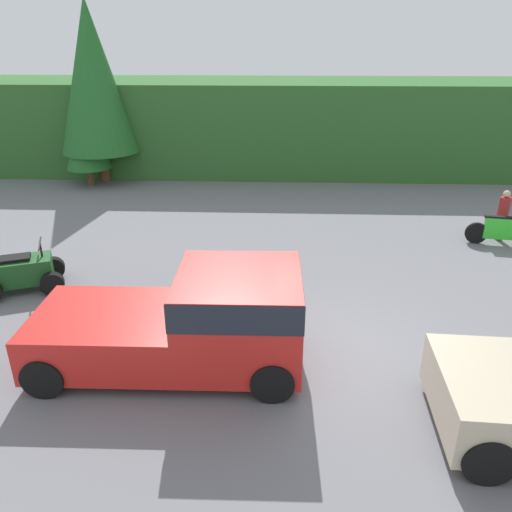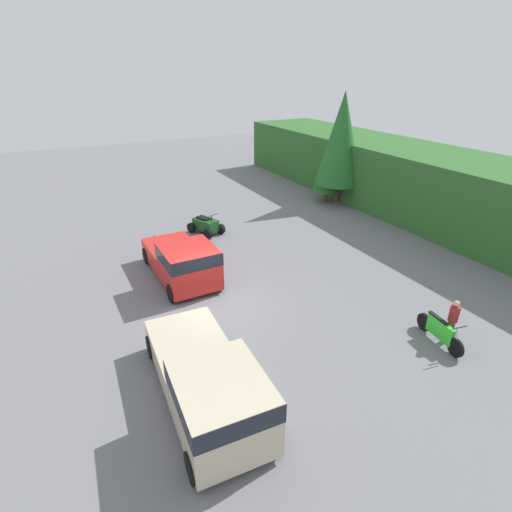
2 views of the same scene
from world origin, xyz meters
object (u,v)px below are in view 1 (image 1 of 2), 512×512
(rider_person, at_px, (503,213))
(quad_atv, at_px, (22,273))
(pickup_truck_red, at_px, (195,319))
(dirt_bike, at_px, (504,231))

(rider_person, bearing_deg, quad_atv, -174.03)
(pickup_truck_red, relative_size, quad_atv, 2.22)
(rider_person, bearing_deg, pickup_truck_red, -151.61)
(quad_atv, bearing_deg, pickup_truck_red, -52.42)
(pickup_truck_red, distance_m, quad_atv, 5.68)
(dirt_bike, distance_m, rider_person, 0.61)
(pickup_truck_red, xyz_separation_m, rider_person, (8.51, 6.92, -0.14))
(quad_atv, xyz_separation_m, rider_person, (13.36, 4.01, 0.40))
(dirt_bike, xyz_separation_m, quad_atv, (-13.29, -3.56, 0.01))
(dirt_bike, bearing_deg, rider_person, 90.33)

